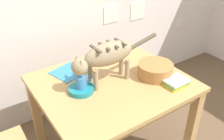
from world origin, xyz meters
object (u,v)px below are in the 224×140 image
Objects in this scene: dining_table at (112,91)px; wicker_basket at (155,70)px; coffee_mug at (81,82)px; magazine at (69,72)px; saucer_bowl at (81,89)px; book_stack at (175,82)px; cat at (106,56)px.

wicker_basket is at bearing -20.90° from dining_table.
coffee_mug is at bearing 177.10° from dining_table.
dining_table is 4.58× the size of magazine.
magazine is at bearing 81.83° from saucer_bowl.
saucer_bowl is at bearing 166.76° from wicker_basket.
coffee_mug is 0.45× the size of wicker_basket.
magazine is (0.04, 0.29, -0.08)m from coffee_mug.
book_stack is at bearing -76.90° from wicker_basket.
dining_table is at bearing -2.86° from saucer_bowl.
wicker_basket is at bearing -109.68° from cat.
wicker_basket reaches higher than book_stack.
coffee_mug is at bearing 89.99° from cat.
cat is 0.25m from coffee_mug.
cat is 0.55m from book_stack.
dining_table is 0.28m from saucer_bowl.
saucer_bowl reaches higher than magazine.
book_stack is at bearing -62.70° from magazine.
coffee_mug reaches higher than magazine.
cat is at bearing 165.92° from dining_table.
cat is at bearing 142.60° from book_stack.
dining_table is 0.39m from magazine.
magazine is 0.89× the size of wicker_basket.
magazine is 0.69m from wicker_basket.
cat reaches higher than dining_table.
saucer_bowl is 1.49× the size of coffee_mug.
coffee_mug reaches higher than saucer_bowl.
dining_table is 6.10× the size of saucer_bowl.
cat reaches higher than wicker_basket.
book_stack is (0.37, -0.30, 0.11)m from dining_table.
cat reaches higher than coffee_mug.
cat is 4.11× the size of book_stack.
cat is (-0.04, 0.01, 0.31)m from dining_table.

